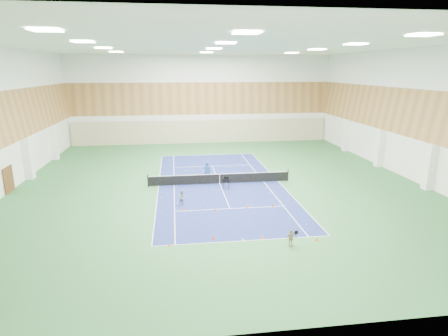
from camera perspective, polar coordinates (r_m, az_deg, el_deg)
The scene contains 21 objects.
ground at distance 34.09m, azimuth -0.68°, elevation -2.40°, with size 40.00×40.00×0.00m, color #2C6835.
room_shell at distance 32.82m, azimuth -0.71°, elevation 7.66°, with size 36.00×40.00×12.00m, color white, non-canonical shape.
wood_cladding at distance 32.63m, azimuth -0.72°, elevation 11.15°, with size 36.00×40.00×8.00m, color #A9743F, non-canonical shape.
ceiling_light_grid at distance 32.62m, azimuth -0.74°, elevation 18.04°, with size 21.40×25.40×0.06m, color white, non-canonical shape.
court_surface at distance 34.09m, azimuth -0.68°, elevation -2.39°, with size 10.97×23.77×0.01m, color navy.
tennis_balls_scatter at distance 34.08m, azimuth -0.68°, elevation -2.32°, with size 10.57×22.77×0.07m, color gold, non-canonical shape.
tennis_net at distance 33.93m, azimuth -0.68°, elevation -1.51°, with size 12.80×0.10×1.10m, color black, non-canonical shape.
back_curtain at distance 52.91m, azimuth -3.30°, elevation 5.56°, with size 35.40×0.16×3.20m, color #C6B793.
door_left_b at distance 36.35m, azimuth -29.99°, elevation -1.53°, with size 0.08×1.80×2.20m, color #593319.
coach at distance 34.90m, azimuth -2.62°, elevation -0.47°, with size 0.65×0.43×1.79m, color #214997.
child_court at distance 28.84m, azimuth -6.37°, elevation -4.52°, with size 0.57×0.44×1.17m, color gray.
child_apron at distance 22.62m, azimuth 10.15°, elevation -10.43°, with size 0.62×0.26×1.06m, color tan.
ball_cart at distance 32.61m, azimuth 0.32°, elevation -2.29°, with size 0.57×0.57×0.98m, color black, non-canonical shape.
cone_svc_a at distance 28.02m, azimuth -6.22°, elevation -6.15°, with size 0.18×0.18×0.20m, color #F0400C.
cone_svc_b at distance 27.62m, azimuth -1.37°, elevation -6.38°, with size 0.18×0.18×0.20m, color #DA480B.
cone_svc_c at distance 28.30m, azimuth 3.56°, elevation -5.85°, with size 0.21×0.21×0.23m, color orange.
cone_svc_d at distance 28.75m, azimuth 7.39°, elevation -5.59°, with size 0.22×0.22×0.25m, color #D5430B.
cone_base_a at distance 22.72m, azimuth -8.31°, elevation -11.45°, with size 0.17×0.17×0.19m, color #F55F0C.
cone_base_b at distance 23.30m, azimuth -1.65°, elevation -10.55°, with size 0.20×0.20×0.22m, color #F7470D.
cone_base_c at distance 23.47m, azimuth 5.91°, elevation -10.40°, with size 0.22×0.22×0.24m, color #FD5E0D.
cone_base_d at distance 23.78m, azimuth 13.97°, elevation -10.45°, with size 0.20×0.20×0.22m, color #FF4D0D.
Camera 1 is at (-3.93, -32.33, 10.08)m, focal length 30.00 mm.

